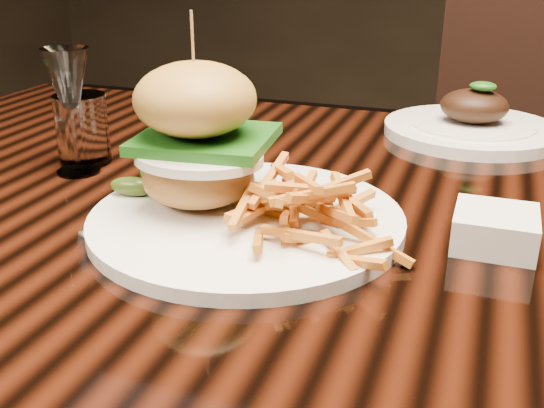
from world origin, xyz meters
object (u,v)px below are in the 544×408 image
(dining_table, at_px, (358,263))
(burger_plate, at_px, (235,175))
(far_dish, at_px, (472,125))
(chair_far, at_px, (517,164))
(wine_glass, at_px, (68,83))

(dining_table, height_order, burger_plate, burger_plate)
(burger_plate, distance_m, far_dish, 0.50)
(chair_far, bearing_deg, wine_glass, -115.92)
(far_dish, bearing_deg, dining_table, -106.62)
(burger_plate, distance_m, wine_glass, 0.28)
(dining_table, xyz_separation_m, chair_far, (0.20, 0.89, -0.13))
(dining_table, relative_size, burger_plate, 4.66)
(dining_table, distance_m, chair_far, 0.92)
(dining_table, bearing_deg, far_dish, 73.38)
(dining_table, distance_m, wine_glass, 0.43)
(burger_plate, bearing_deg, chair_far, 78.15)
(chair_far, bearing_deg, dining_table, -95.75)
(far_dish, distance_m, chair_far, 0.60)
(dining_table, bearing_deg, burger_plate, -140.78)
(far_dish, bearing_deg, wine_glass, -143.60)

